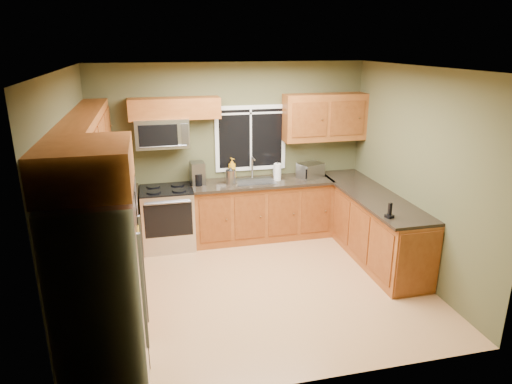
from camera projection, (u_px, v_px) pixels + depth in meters
name	position (u px, v px, depth m)	size (l,w,h in m)	color
floor	(258.00, 285.00, 5.86)	(4.20, 4.20, 0.00)	tan
ceiling	(259.00, 68.00, 5.01)	(4.20, 4.20, 0.00)	white
back_wall	(232.00, 152.00, 7.10)	(4.20, 4.20, 0.00)	#4E4E2F
front_wall	(309.00, 249.00, 3.77)	(4.20, 4.20, 0.00)	#4E4E2F
left_wall	(72.00, 198.00, 4.98)	(3.60, 3.60, 0.00)	#4E4E2F
right_wall	(416.00, 174.00, 5.89)	(3.60, 3.60, 0.00)	#4E4E2F
window	(251.00, 138.00, 7.09)	(1.12, 0.03, 1.02)	white
base_cabinets_left	(112.00, 252.00, 5.77)	(0.60, 2.65, 0.90)	brown
countertop_left	(110.00, 217.00, 5.63)	(0.65, 2.65, 0.04)	black
base_cabinets_back	(262.00, 210.00, 7.20)	(2.17, 0.60, 0.90)	brown
countertop_back	(262.00, 182.00, 7.02)	(2.17, 0.65, 0.04)	black
base_cabinets_peninsula	(370.00, 225.00, 6.61)	(0.60, 2.52, 0.90)	brown
countertop_peninsula	(371.00, 194.00, 6.46)	(0.65, 2.50, 0.04)	black
upper_cabinets_left	(87.00, 143.00, 5.30)	(0.33, 2.65, 0.72)	brown
upper_cabinets_back_left	(175.00, 108.00, 6.54)	(1.30, 0.33, 0.30)	brown
upper_cabinets_back_right	(325.00, 117.00, 7.10)	(1.30, 0.33, 0.72)	brown
upper_cabinet_over_fridge	(85.00, 167.00, 3.64)	(0.72, 0.90, 0.38)	brown
refrigerator	(101.00, 291.00, 4.00)	(0.74, 0.90, 1.80)	#B7B7BC
range	(168.00, 217.00, 6.84)	(0.76, 0.69, 0.94)	#B7B7BC
microwave	(162.00, 133.00, 6.57)	(0.76, 0.41, 0.42)	#B7B7BC
sink	(255.00, 180.00, 7.01)	(0.60, 0.42, 0.36)	slate
toaster_oven	(310.00, 170.00, 7.16)	(0.44, 0.40, 0.23)	#B7B7BC
coffee_maker	(198.00, 174.00, 6.82)	(0.22, 0.29, 0.34)	slate
kettle	(231.00, 176.00, 6.83)	(0.17, 0.17, 0.26)	#B7B7BC
paper_towel_roll	(277.00, 172.00, 7.02)	(0.13, 0.13, 0.29)	white
soap_bottle_a	(232.00, 168.00, 7.08)	(0.13, 0.13, 0.33)	orange
soap_bottle_b	(276.00, 169.00, 7.25)	(0.10, 0.10, 0.21)	white
cordless_phone	(390.00, 213.00, 5.54)	(0.11, 0.11, 0.19)	black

